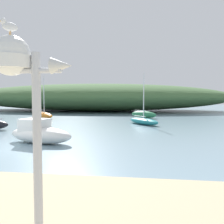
# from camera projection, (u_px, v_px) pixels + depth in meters

# --- Properties ---
(distant_hill) EXTENTS (41.10, 15.60, 4.07)m
(distant_hill) POSITION_uv_depth(u_px,v_px,m) (93.00, 97.00, 39.72)
(distant_hill) COLOR #476B3D
(distant_hill) RESTS_ON ground
(mast_structure) EXTENTS (1.15, 0.59, 2.90)m
(mast_structure) POSITION_uv_depth(u_px,v_px,m) (17.00, 71.00, 3.50)
(mast_structure) COLOR silver
(mast_structure) RESTS_ON beach_sand
(seagull_on_radar) EXTENTS (0.22, 0.26, 0.21)m
(seagull_on_radar) POSITION_uv_depth(u_px,v_px,m) (9.00, 26.00, 3.46)
(seagull_on_radar) COLOR orange
(seagull_on_radar) RESTS_ON mast_structure
(sailboat_off_point) EXTENTS (3.03, 2.56, 3.26)m
(sailboat_off_point) POSITION_uv_depth(u_px,v_px,m) (144.00, 114.00, 26.55)
(sailboat_off_point) COLOR #287A4C
(sailboat_off_point) RESTS_ON ground
(sailboat_west_reach) EXTENTS (3.07, 3.14, 4.27)m
(sailboat_west_reach) POSITION_uv_depth(u_px,v_px,m) (44.00, 115.00, 26.09)
(sailboat_west_reach) COLOR orange
(sailboat_west_reach) RESTS_ON ground
(sailboat_far_left) EXTENTS (2.92, 3.53, 4.06)m
(sailboat_far_left) POSITION_uv_depth(u_px,v_px,m) (143.00, 121.00, 20.70)
(sailboat_far_left) COLOR teal
(sailboat_far_left) RESTS_ON ground
(motorboat_by_sandbar) EXTENTS (3.69, 2.24, 1.17)m
(motorboat_by_sandbar) POSITION_uv_depth(u_px,v_px,m) (39.00, 133.00, 12.57)
(motorboat_by_sandbar) COLOR white
(motorboat_by_sandbar) RESTS_ON ground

